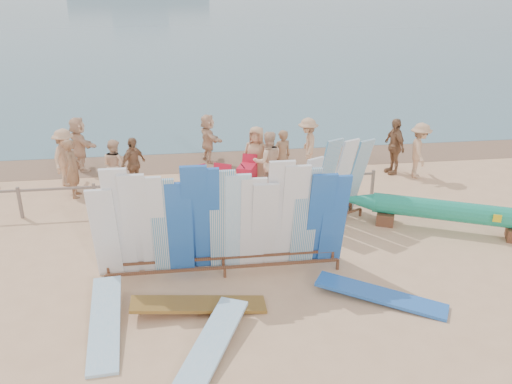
{
  "coord_description": "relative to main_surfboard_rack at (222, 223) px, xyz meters",
  "views": [
    {
      "loc": [
        0.58,
        -11.29,
        6.39
      ],
      "look_at": [
        2.29,
        1.35,
        1.09
      ],
      "focal_mm": 38.0,
      "sensor_mm": 36.0,
      "label": 1
    }
  ],
  "objects": [
    {
      "name": "beachgoer_4",
      "position": [
        -2.32,
        5.31,
        -0.4
      ],
      "size": [
        0.94,
        1.03,
        1.67
      ],
      "primitive_type": "imported",
      "rotation": [
        0.0,
        0.0,
        0.9
      ],
      "color": "#8C6042",
      "rests_on": "ground"
    },
    {
      "name": "beachgoer_5",
      "position": [
        0.08,
        7.66,
        -0.38
      ],
      "size": [
        0.97,
        1.67,
        1.72
      ],
      "primitive_type": "imported",
      "rotation": [
        0.0,
        0.0,
        1.88
      ],
      "color": "beige",
      "rests_on": "ground"
    },
    {
      "name": "beachgoer_3",
      "position": [
        -4.46,
        6.03,
        -0.32
      ],
      "size": [
        0.79,
        1.26,
        1.82
      ],
      "primitive_type": "imported",
      "rotation": [
        0.0,
        0.0,
        1.29
      ],
      "color": "tan",
      "rests_on": "ground"
    },
    {
      "name": "ground",
      "position": [
        -1.28,
        0.65,
        -1.23
      ],
      "size": [
        160.0,
        160.0,
        0.0
      ],
      "primitive_type": "plane",
      "color": "#DDAA7F",
      "rests_on": "ground"
    },
    {
      "name": "outrigger_canoe",
      "position": [
        6.0,
        1.28,
        -0.69
      ],
      "size": [
        5.6,
        2.94,
        0.84
      ],
      "rotation": [
        0.0,
        0.0,
        -0.43
      ],
      "color": "brown",
      "rests_on": "ground"
    },
    {
      "name": "beachgoer_extra_0",
      "position": [
        6.79,
        5.19,
        -0.32
      ],
      "size": [
        0.76,
        1.26,
        1.82
      ],
      "primitive_type": "imported",
      "rotation": [
        0.0,
        0.0,
        1.32
      ],
      "color": "tan",
      "rests_on": "ground"
    },
    {
      "name": "beach_chair_right",
      "position": [
        -0.27,
        4.92,
        -1.0
      ],
      "size": [
        0.67,
        0.68,
        0.79
      ],
      "rotation": [
        0.0,
        0.0,
        0.46
      ],
      "color": "red",
      "rests_on": "ground"
    },
    {
      "name": "flat_board_b",
      "position": [
        -0.47,
        -2.81,
        -1.23
      ],
      "size": [
        1.65,
        2.68,
        0.33
      ],
      "primitive_type": "cube",
      "rotation": [
        0.09,
        0.0,
        -0.44
      ],
      "color": "#91C6E8",
      "rests_on": "ground"
    },
    {
      "name": "beach_chair_left",
      "position": [
        0.27,
        4.63,
        -0.97
      ],
      "size": [
        0.76,
        0.77,
        0.89
      ],
      "rotation": [
        0.0,
        0.0,
        -0.46
      ],
      "color": "red",
      "rests_on": "ground"
    },
    {
      "name": "beachgoer_7",
      "position": [
        2.29,
        5.32,
        -0.37
      ],
      "size": [
        0.71,
        0.52,
        1.74
      ],
      "primitive_type": "imported",
      "rotation": [
        0.0,
        0.0,
        3.44
      ],
      "color": "#8C6042",
      "rests_on": "ground"
    },
    {
      "name": "flat_board_c",
      "position": [
        -0.61,
        -1.43,
        -1.23
      ],
      "size": [
        2.7,
        0.57,
        0.31
      ],
      "primitive_type": "cube",
      "rotation": [
        0.09,
        0.0,
        1.57
      ],
      "color": "olive",
      "rests_on": "ground"
    },
    {
      "name": "beachgoer_6",
      "position": [
        1.47,
        5.31,
        -0.3
      ],
      "size": [
        1.02,
        0.8,
        1.88
      ],
      "primitive_type": "imported",
      "rotation": [
        0.0,
        0.0,
        5.83
      ],
      "color": "tan",
      "rests_on": "ground"
    },
    {
      "name": "flat_board_a",
      "position": [
        -2.39,
        -1.79,
        -1.23
      ],
      "size": [
        0.75,
        2.73,
        0.36
      ],
      "primitive_type": "cube",
      "rotation": [
        0.11,
        0.0,
        0.07
      ],
      "color": "#91C6E8",
      "rests_on": "ground"
    },
    {
      "name": "main_surfboard_rack",
      "position": [
        0.0,
        0.0,
        0.0
      ],
      "size": [
        5.56,
        0.88,
        2.74
      ],
      "rotation": [
        0.0,
        0.0,
        -0.0
      ],
      "color": "brown",
      "rests_on": "ground"
    },
    {
      "name": "fence",
      "position": [
        -1.28,
        3.65,
        -0.6
      ],
      "size": [
        12.08,
        0.08,
        0.9
      ],
      "color": "#7C6A5E",
      "rests_on": "ground"
    },
    {
      "name": "vendor_table",
      "position": [
        1.77,
        1.79,
        -0.85
      ],
      "size": [
        1.01,
        0.84,
        1.17
      ],
      "rotation": [
        0.0,
        0.0,
        0.28
      ],
      "color": "brown",
      "rests_on": "ground"
    },
    {
      "name": "flat_board_d",
      "position": [
        3.14,
        -1.55,
        -1.23
      ],
      "size": [
        2.61,
        1.86,
        0.24
      ],
      "primitive_type": "cube",
      "rotation": [
        0.06,
        0.0,
        1.04
      ],
      "color": "blue",
      "rests_on": "ground"
    },
    {
      "name": "wet_sand_strip",
      "position": [
        -1.28,
        7.85,
        -1.23
      ],
      "size": [
        40.0,
        2.6,
        0.01
      ],
      "primitive_type": "cube",
      "color": "#826049",
      "rests_on": "ground"
    },
    {
      "name": "side_surfboard_rack",
      "position": [
        3.13,
        2.29,
        -0.13
      ],
      "size": [
        2.21,
        1.5,
        2.44
      ],
      "rotation": [
        0.0,
        0.0,
        0.46
      ],
      "color": "brown",
      "rests_on": "ground"
    },
    {
      "name": "stroller",
      "position": [
        1.11,
        4.75,
        -0.8
      ],
      "size": [
        0.81,
        0.94,
        1.09
      ],
      "rotation": [
        0.0,
        0.0,
        -0.39
      ],
      "color": "red",
      "rests_on": "ground"
    },
    {
      "name": "beachgoer_9",
      "position": [
        3.34,
        6.3,
        -0.33
      ],
      "size": [
        0.66,
        1.23,
        1.82
      ],
      "primitive_type": "imported",
      "rotation": [
        0.0,
        0.0,
        4.56
      ],
      "color": "tan",
      "rests_on": "ground"
    },
    {
      "name": "beachgoer_2",
      "position": [
        -2.88,
        5.34,
        -0.42
      ],
      "size": [
        0.84,
        0.82,
        1.63
      ],
      "primitive_type": "imported",
      "rotation": [
        0.0,
        0.0,
        2.39
      ],
      "color": "beige",
      "rests_on": "ground"
    },
    {
      "name": "beachgoer_8",
      "position": [
        1.74,
        4.67,
        -0.29
      ],
      "size": [
        0.95,
        0.52,
        1.9
      ],
      "primitive_type": "imported",
      "rotation": [
        0.0,
        0.0,
        3.22
      ],
      "color": "beige",
      "rests_on": "ground"
    },
    {
      "name": "beachgoer_1",
      "position": [
        -4.04,
        5.01,
        -0.34
      ],
      "size": [
        0.37,
        0.66,
        1.78
      ],
      "primitive_type": "imported",
      "rotation": [
        0.0,
        0.0,
        1.59
      ],
      "color": "#8C6042",
      "rests_on": "ground"
    },
    {
      "name": "beachgoer_10",
      "position": [
        6.12,
        5.68,
        -0.3
      ],
      "size": [
        0.64,
        1.16,
        1.87
      ],
      "primitive_type": "imported",
      "rotation": [
        0.0,
        0.0,
        4.87
      ],
      "color": "#8C6042",
      "rests_on": "ground"
    },
    {
      "name": "beachgoer_11",
      "position": [
        -4.24,
        7.36,
        -0.31
      ],
      "size": [
        1.38,
        1.75,
        1.85
      ],
      "primitive_type": "imported",
      "rotation": [
        0.0,
        0.0,
        2.13
      ],
      "color": "beige",
      "rests_on": "ground"
    }
  ]
}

